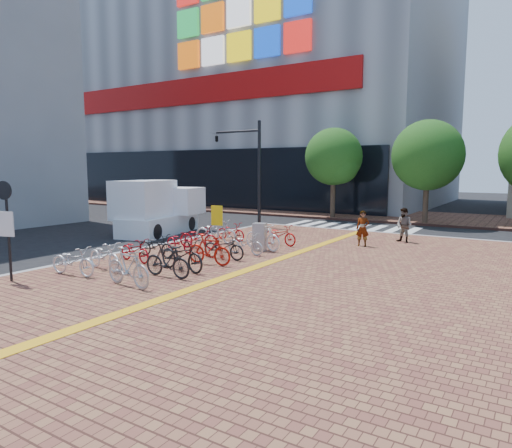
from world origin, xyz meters
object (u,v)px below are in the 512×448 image
Objects in this scene: bike_12 at (224,247)px; yellow_sign at (217,220)px; notice_sign at (6,219)px; box_truck at (157,209)px; bike_9 at (167,261)px; bike_13 at (245,244)px; bike_11 at (209,250)px; pedestrian_a at (363,229)px; bike_8 at (128,267)px; traffic_light_pole at (239,154)px; pedestrian_b at (404,225)px; utility_box at (260,237)px; bike_2 at (135,250)px; bike_5 at (198,237)px; bike_0 at (73,261)px; bike_10 at (182,255)px; bike_4 at (180,241)px; bike_6 at (216,232)px; bike_15 at (280,235)px; bike_3 at (156,245)px; bike_7 at (231,231)px; bike_1 at (104,256)px; bike_14 at (262,237)px.

yellow_sign reaches higher than bike_12.
notice_sign is 10.89m from box_truck.
bike_9 is 1.07× the size of bike_13.
pedestrian_a reaches higher than bike_11.
traffic_light_pole is at bearing 27.76° from bike_8.
pedestrian_b is 6.75m from utility_box.
bike_2 is 3.36m from bike_5.
bike_5 is 5.11m from bike_9.
bike_0 is 13.84m from traffic_light_pole.
notice_sign is (-6.68, -11.34, 1.09)m from pedestrian_a.
bike_10 is at bearing -156.88° from bike_5.
bike_11 reaches higher than bike_13.
bike_12 is at bearing -129.12° from bike_5.
bike_5 is at bearing -160.60° from utility_box.
bike_4 is 1.08m from bike_5.
pedestrian_b is 8.40m from yellow_sign.
pedestrian_b reaches higher than bike_6.
bike_15 is at bearing -120.34° from pedestrian_b.
bike_3 is 4.64m from bike_7.
bike_9 is 0.94× the size of yellow_sign.
traffic_light_pole is at bearing 29.46° from bike_4.
yellow_sign is (1.03, 4.70, 0.79)m from bike_1.
bike_2 is 11.55m from traffic_light_pole.
pedestrian_b is 10.32m from traffic_light_pole.
bike_6 is 1.17× the size of bike_9.
pedestrian_b is at bearing -14.60° from bike_8.
notice_sign is at bearing 148.50° from bike_12.
bike_15 is at bearing -54.51° from bike_5.
pedestrian_b is 1.38× the size of utility_box.
pedestrian_b is at bearing -42.16° from bike_3.
bike_2 is 0.89× the size of yellow_sign.
bike_10 is 5.17m from notice_sign.
bike_3 is 1.03× the size of bike_7.
utility_box is at bearing 66.47° from notice_sign.
yellow_sign is at bearing 16.17° from bike_9.
box_truck is (-7.58, 1.88, 0.62)m from bike_14.
bike_5 is at bearing 6.60° from bike_2.
bike_13 is at bearing -29.26° from bike_2.
bike_15 is 8.07m from traffic_light_pole.
bike_1 is 1.05× the size of bike_9.
box_truck reaches higher than bike_4.
utility_box is 9.04m from traffic_light_pole.
bike_13 is at bearing -128.34° from bike_7.
bike_4 is at bearing 11.35° from bike_1.
bike_2 is 1.07× the size of pedestrian_a.
bike_1 is at bearing -76.36° from traffic_light_pole.
bike_11 reaches higher than bike_4.
bike_13 is at bearing -9.59° from bike_12.
bike_12 is (2.26, -3.64, 0.03)m from bike_7.
bike_7 is at bearing 10.35° from bike_1.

